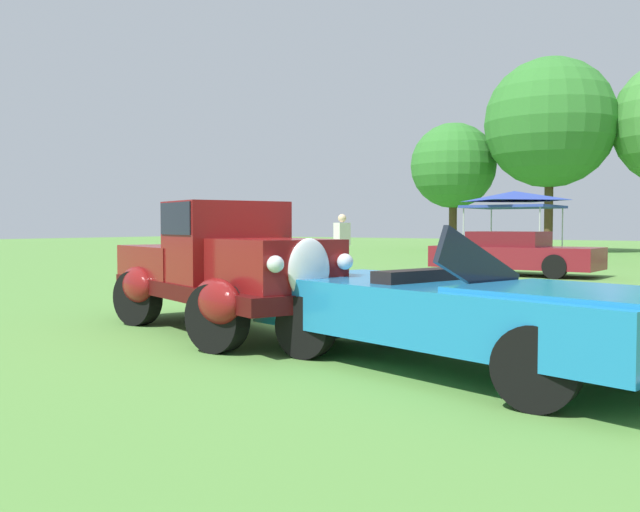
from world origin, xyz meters
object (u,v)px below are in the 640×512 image
at_px(feature_pickup_truck, 224,266).
at_px(show_car_burgundy, 513,254).
at_px(neighbor_convertible, 466,311).
at_px(canopy_tent_left_field, 514,198).
at_px(show_car_cream, 239,247).
at_px(spectator_near_truck, 342,243).
at_px(spectator_between_cars, 234,242).

distance_m(feature_pickup_truck, show_car_burgundy, 12.35).
distance_m(neighbor_convertible, canopy_tent_left_field, 21.22).
relative_size(show_car_burgundy, canopy_tent_left_field, 1.43).
bearing_deg(show_car_cream, neighbor_convertible, -42.47).
height_order(feature_pickup_truck, canopy_tent_left_field, canopy_tent_left_field).
xyz_separation_m(spectator_near_truck, spectator_between_cars, (-3.50, -0.31, 0.00)).
bearing_deg(feature_pickup_truck, spectator_between_cars, 130.84).
distance_m(spectator_near_truck, spectator_between_cars, 3.52).
relative_size(spectator_near_truck, spectator_between_cars, 1.00).
bearing_deg(canopy_tent_left_field, neighbor_convertible, -72.15).
height_order(spectator_near_truck, spectator_between_cars, same).
bearing_deg(feature_pickup_truck, spectator_near_truck, 113.36).
bearing_deg(neighbor_convertible, spectator_near_truck, 128.51).
relative_size(neighbor_convertible, spectator_near_truck, 2.83).
xyz_separation_m(feature_pickup_truck, show_car_burgundy, (-0.40, 12.34, -0.26)).
distance_m(show_car_burgundy, canopy_tent_left_field, 7.90).
relative_size(feature_pickup_truck, spectator_near_truck, 2.65).
xyz_separation_m(show_car_cream, spectator_between_cars, (3.45, -4.17, 0.31)).
height_order(show_car_cream, spectator_between_cars, spectator_between_cars).
xyz_separation_m(feature_pickup_truck, show_car_cream, (-10.72, 12.58, -0.27)).
distance_m(neighbor_convertible, show_car_burgundy, 13.46).
bearing_deg(spectator_between_cars, show_car_burgundy, 29.79).
bearing_deg(spectator_near_truck, show_car_burgundy, 47.15).
bearing_deg(spectator_near_truck, neighbor_convertible, -51.49).
bearing_deg(neighbor_convertible, canopy_tent_left_field, 107.85).
distance_m(show_car_burgundy, spectator_between_cars, 7.92).
relative_size(show_car_cream, spectator_between_cars, 2.54).
xyz_separation_m(neighbor_convertible, spectator_near_truck, (-7.34, 9.23, 0.33)).
bearing_deg(spectator_near_truck, show_car_cream, 150.96).
distance_m(show_car_cream, spectator_between_cars, 5.42).
xyz_separation_m(neighbor_convertible, show_car_cream, (-14.30, 13.09, 0.02)).
bearing_deg(spectator_between_cars, show_car_cream, 129.63).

